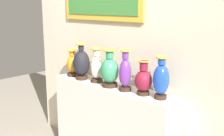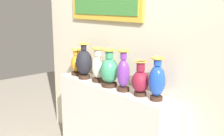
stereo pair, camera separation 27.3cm
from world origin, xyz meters
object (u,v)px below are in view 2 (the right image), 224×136
at_px(vase_amber, 77,63).
at_px(vase_ivory, 98,66).
at_px(vase_onyx, 84,63).
at_px(vase_jade, 109,71).
at_px(vase_violet, 123,73).
at_px(vase_burgundy, 140,81).
at_px(vase_sapphire, 157,80).

height_order(vase_amber, vase_ivory, vase_ivory).
height_order(vase_onyx, vase_jade, vase_onyx).
xyz_separation_m(vase_amber, vase_onyx, (0.20, -0.04, 0.04)).
bearing_deg(vase_jade, vase_ivory, 172.96).
relative_size(vase_ivory, vase_violet, 0.92).
bearing_deg(vase_violet, vase_onyx, -179.05).
distance_m(vase_amber, vase_violet, 0.84).
xyz_separation_m(vase_onyx, vase_burgundy, (0.84, 0.03, -0.04)).
bearing_deg(vase_burgundy, vase_jade, -177.29).
xyz_separation_m(vase_amber, vase_violet, (0.83, -0.03, 0.04)).
height_order(vase_amber, vase_sapphire, vase_sapphire).
relative_size(vase_onyx, vase_jade, 1.05).
height_order(vase_ivory, vase_violet, vase_violet).
xyz_separation_m(vase_violet, vase_burgundy, (0.21, 0.02, -0.04)).
relative_size(vase_amber, vase_burgundy, 0.96).
bearing_deg(vase_ivory, vase_jade, -7.04).
xyz_separation_m(vase_violet, vase_sapphire, (0.39, 0.03, -0.00)).
relative_size(vase_onyx, vase_ivory, 1.09).
height_order(vase_ivory, vase_sapphire, vase_sapphire).
xyz_separation_m(vase_ivory, vase_violet, (0.43, -0.03, 0.01)).
bearing_deg(vase_amber, vase_burgundy, -0.65).
distance_m(vase_amber, vase_onyx, 0.21).
bearing_deg(vase_sapphire, vase_onyx, -177.57).
height_order(vase_amber, vase_onyx, vase_onyx).
relative_size(vase_ivory, vase_jade, 0.97).
distance_m(vase_onyx, vase_ivory, 0.21).
bearing_deg(vase_ivory, vase_burgundy, -0.68).
bearing_deg(vase_sapphire, vase_jade, -176.81).
bearing_deg(vase_burgundy, vase_ivory, 179.32).
height_order(vase_onyx, vase_ivory, vase_onyx).
distance_m(vase_violet, vase_sapphire, 0.39).
bearing_deg(vase_violet, vase_jade, -179.88).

